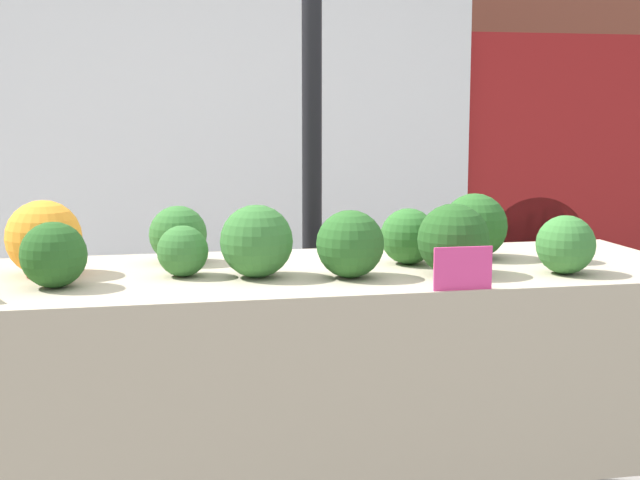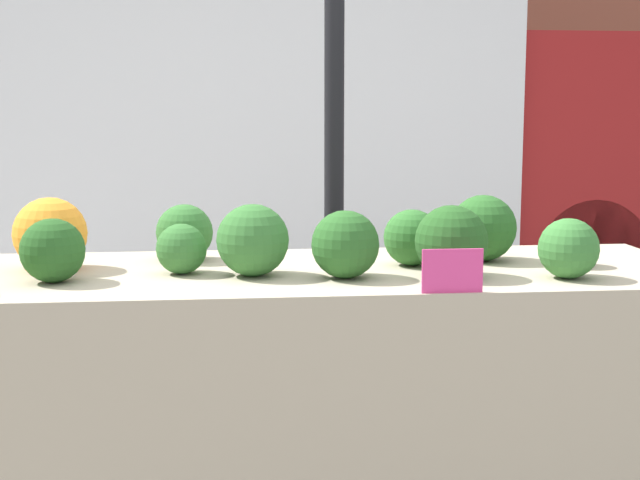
{
  "view_description": "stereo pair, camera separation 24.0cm",
  "coord_description": "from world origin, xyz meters",
  "views": [
    {
      "loc": [
        -0.48,
        -2.33,
        1.3
      ],
      "look_at": [
        0.0,
        0.0,
        0.95
      ],
      "focal_mm": 50.0,
      "sensor_mm": 36.0,
      "label": 1
    },
    {
      "loc": [
        -0.24,
        -2.36,
        1.3
      ],
      "look_at": [
        0.0,
        0.0,
        0.95
      ],
      "focal_mm": 50.0,
      "sensor_mm": 36.0,
      "label": 2
    }
  ],
  "objects": [
    {
      "name": "broccoli_head_0",
      "position": [
        0.69,
        -0.02,
        0.92
      ],
      "size": [
        0.12,
        0.12,
        0.12
      ],
      "color": "#336B2D",
      "rests_on": "market_table"
    },
    {
      "name": "broccoli_head_4",
      "position": [
        0.26,
        0.03,
        0.95
      ],
      "size": [
        0.16,
        0.16,
        0.16
      ],
      "color": "#2D6628",
      "rests_on": "market_table"
    },
    {
      "name": "broccoli_head_2",
      "position": [
        0.62,
        -0.2,
        0.94
      ],
      "size": [
        0.16,
        0.16,
        0.16
      ],
      "color": "#387533",
      "rests_on": "market_table"
    },
    {
      "name": "broccoli_head_5",
      "position": [
        -0.37,
        -0.03,
        0.93
      ],
      "size": [
        0.13,
        0.13,
        0.13
      ],
      "color": "#336B2D",
      "rests_on": "market_table"
    },
    {
      "name": "market_table",
      "position": [
        0.0,
        -0.06,
        0.75
      ],
      "size": [
        2.05,
        0.71,
        0.87
      ],
      "color": "tan",
      "rests_on": "ground_plane"
    },
    {
      "name": "broccoli_head_1",
      "position": [
        -0.37,
        0.18,
        0.95
      ],
      "size": [
        0.16,
        0.16,
        0.16
      ],
      "color": "#336B2D",
      "rests_on": "market_table"
    },
    {
      "name": "broccoli_head_3",
      "position": [
        0.32,
        -0.15,
        0.96
      ],
      "size": [
        0.19,
        0.19,
        0.19
      ],
      "color": "#23511E",
      "rests_on": "market_table"
    },
    {
      "name": "broccoli_head_6",
      "position": [
        -0.18,
        -0.08,
        0.96
      ],
      "size": [
        0.19,
        0.19,
        0.19
      ],
      "color": "#336B2D",
      "rests_on": "market_table"
    },
    {
      "name": "price_sign",
      "position": [
        0.28,
        -0.34,
        0.92
      ],
      "size": [
        0.15,
        0.01,
        0.1
      ],
      "color": "#E53D84",
      "rests_on": "market_table"
    },
    {
      "name": "broccoli_head_7",
      "position": [
        0.05,
        -0.13,
        0.95
      ],
      "size": [
        0.18,
        0.18,
        0.18
      ],
      "color": "#285B23",
      "rests_on": "market_table"
    },
    {
      "name": "parked_truck",
      "position": [
        0.4,
        3.85,
        1.24
      ],
      "size": [
        4.47,
        2.01,
        2.32
      ],
      "color": "white",
      "rests_on": "ground_plane"
    },
    {
      "name": "tent_pole",
      "position": [
        0.13,
        0.77,
        1.21
      ],
      "size": [
        0.07,
        0.07,
        2.41
      ],
      "color": "black",
      "rests_on": "ground_plane"
    },
    {
      "name": "broccoli_head_8",
      "position": [
        -0.68,
        -0.12,
        0.95
      ],
      "size": [
        0.16,
        0.16,
        0.16
      ],
      "color": "#23511E",
      "rests_on": "market_table"
    },
    {
      "name": "broccoli_head_9",
      "position": [
        0.48,
        0.09,
        0.96
      ],
      "size": [
        0.19,
        0.19,
        0.19
      ],
      "color": "#285B23",
      "rests_on": "market_table"
    },
    {
      "name": "orange_cauliflower",
      "position": [
        -0.72,
        0.06,
        0.97
      ],
      "size": [
        0.2,
        0.2,
        0.2
      ],
      "color": "orange",
      "rests_on": "market_table"
    }
  ]
}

